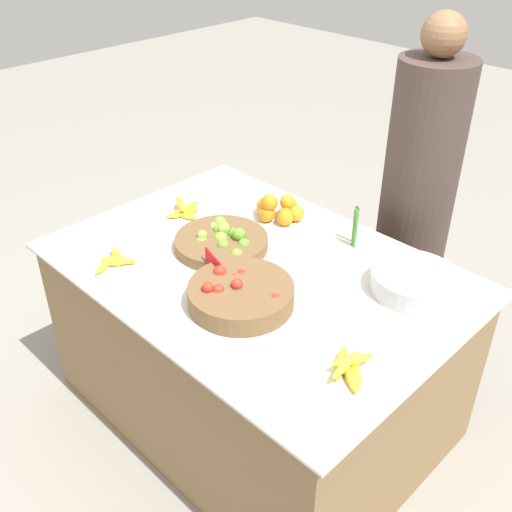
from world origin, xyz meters
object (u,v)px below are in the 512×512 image
metal_bowl (414,281)px  vendor_person (415,211)px  lime_bowl (222,241)px  tomato_basket (241,295)px  price_sign (213,267)px

metal_bowl → vendor_person: bearing=121.3°
vendor_person → lime_bowl: bearing=-113.5°
tomato_basket → lime_bowl: bearing=148.0°
tomato_basket → price_sign: bearing=169.8°
tomato_basket → metal_bowl: size_ratio=1.21×
tomato_basket → vendor_person: size_ratio=0.23×
tomato_basket → price_sign: size_ratio=3.06×
price_sign → metal_bowl: bearing=55.8°
vendor_person → price_sign: bearing=-102.5°
metal_bowl → price_sign: size_ratio=2.54×
lime_bowl → price_sign: 0.22m
metal_bowl → vendor_person: size_ratio=0.19×
lime_bowl → metal_bowl: lime_bowl is taller
lime_bowl → price_sign: size_ratio=3.08×
lime_bowl → vendor_person: size_ratio=0.23×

